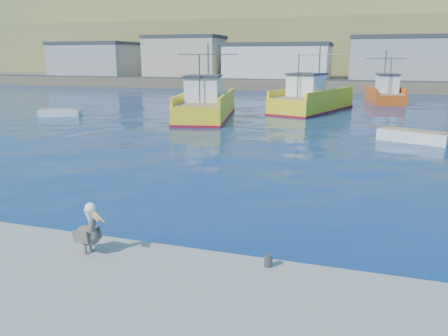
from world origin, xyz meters
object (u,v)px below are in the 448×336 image
at_px(trawler_yellow_a, 206,106).
at_px(pelican, 88,231).
at_px(boat_orange, 385,94).
at_px(skiff_left, 60,113).
at_px(skiff_mid, 413,137).
at_px(trawler_yellow_b, 312,100).

height_order(trawler_yellow_a, pelican, trawler_yellow_a).
distance_m(trawler_yellow_a, boat_orange, 24.89).
relative_size(boat_orange, skiff_left, 2.35).
xyz_separation_m(boat_orange, skiff_mid, (0.79, -25.97, -0.76)).
height_order(trawler_yellow_b, pelican, trawler_yellow_b).
height_order(trawler_yellow_a, skiff_mid, trawler_yellow_a).
height_order(trawler_yellow_b, skiff_mid, trawler_yellow_b).
xyz_separation_m(skiff_left, skiff_mid, (29.91, -3.78, 0.04)).
xyz_separation_m(trawler_yellow_b, pelican, (-1.49, -36.07, 0.01)).
relative_size(trawler_yellow_a, trawler_yellow_b, 0.99).
bearing_deg(skiff_left, trawler_yellow_b, 26.60).
relative_size(boat_orange, pelican, 6.69).
bearing_deg(skiff_mid, trawler_yellow_a, 157.85).
distance_m(trawler_yellow_a, skiff_left, 13.64).
height_order(trawler_yellow_b, boat_orange, trawler_yellow_b).
distance_m(boat_orange, pelican, 48.20).
bearing_deg(trawler_yellow_b, boat_orange, 56.84).
bearing_deg(boat_orange, trawler_yellow_b, -123.16).
bearing_deg(skiff_left, pelican, -51.21).
relative_size(trawler_yellow_a, skiff_mid, 2.79).
relative_size(skiff_mid, pelican, 3.30).
xyz_separation_m(trawler_yellow_a, skiff_left, (-13.29, -2.99, -0.83)).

